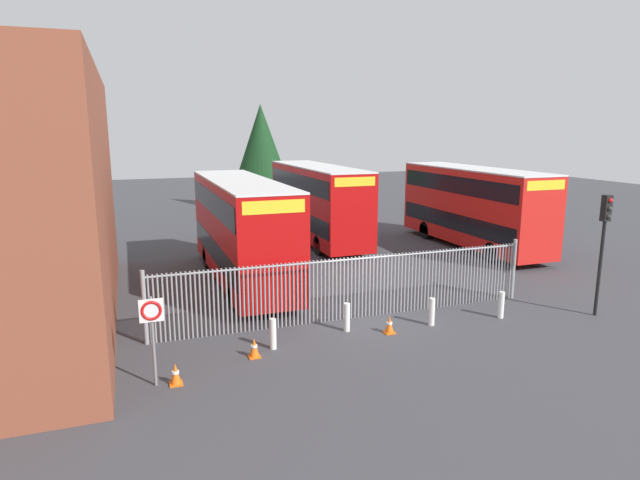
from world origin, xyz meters
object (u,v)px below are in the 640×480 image
Objects in this scene: bollard_center_front at (347,317)px; traffic_cone_by_gate at (389,325)px; bollard_near_right at (432,312)px; bollard_far_right at (501,305)px; speed_limit_sign_post at (152,321)px; traffic_light_kerbside at (604,233)px; traffic_cone_mid_forecourt at (176,374)px; bollard_near_left at (273,334)px; double_decker_bus_near_gate at (242,227)px; traffic_cone_near_kerb at (254,348)px; double_decker_bus_behind_fence_left at (318,200)px; double_decker_bus_behind_fence_right at (473,204)px.

bollard_center_front is 1.61× the size of traffic_cone_by_gate.
bollard_near_right and bollard_far_right have the same top height.
traffic_cone_by_gate is 0.25× the size of speed_limit_sign_post.
bollard_center_front is at bearing 173.22° from bollard_far_right.
traffic_cone_mid_forecourt is at bearing -178.43° from traffic_light_kerbside.
speed_limit_sign_post is at bearing -159.40° from bollard_near_left.
double_decker_bus_near_gate is 11.38× the size of bollard_near_left.
traffic_cone_mid_forecourt is (-5.62, -1.98, -0.19)m from bollard_center_front.
speed_limit_sign_post is (-0.49, 0.09, 1.49)m from traffic_cone_mid_forecourt.
traffic_cone_mid_forecourt is at bearing -156.77° from traffic_cone_near_kerb.
double_decker_bus_behind_fence_left is 11.38× the size of bollard_far_right.
double_decker_bus_near_gate is 9.07m from bollard_near_right.
bollard_near_right is (2.90, -0.47, 0.00)m from bollard_center_front.
bollard_near_left is 1.00× the size of bollard_far_right.
double_decker_bus_near_gate and double_decker_bus_behind_fence_left have the same top height.
traffic_cone_by_gate is (-2.67, -14.47, -2.13)m from double_decker_bus_behind_fence_left.
bollard_near_right is (-1.00, -14.31, -1.95)m from double_decker_bus_behind_fence_left.
bollard_near_right is at bearing 169.47° from traffic_light_kerbside.
traffic_light_kerbside is (11.56, -1.00, 2.51)m from bollard_near_left.
traffic_cone_near_kerb is (-14.72, -10.42, -2.13)m from double_decker_bus_behind_fence_right.
bollard_near_right is at bearing -56.55° from double_decker_bus_near_gate.
bollard_near_left is 8.21m from bollard_far_right.
double_decker_bus_behind_fence_right is at bearing 32.87° from speed_limit_sign_post.
double_decker_bus_behind_fence_left is at bearing 65.60° from bollard_near_left.
speed_limit_sign_post is (-2.79, -0.90, 1.49)m from traffic_cone_near_kerb.
double_decker_bus_behind_fence_right is 11.38× the size of bollard_far_right.
bollard_far_right is at bearing -120.03° from double_decker_bus_behind_fence_right.
bollard_near_right is 0.22× the size of traffic_light_kerbside.
double_decker_bus_behind_fence_left reaches higher than bollard_near_left.
bollard_far_right is 11.27m from traffic_cone_mid_forecourt.
bollard_near_right is 8.66m from traffic_cone_mid_forecourt.
bollard_near_left is 5.55m from bollard_near_right.
bollard_near_left is (-6.54, -14.43, -1.95)m from double_decker_bus_behind_fence_left.
bollard_far_right is 11.82m from speed_limit_sign_post.
double_decker_bus_near_gate is 13.84m from traffic_light_kerbside.
double_decker_bus_behind_fence_right is (7.50, -4.42, 0.00)m from double_decker_bus_behind_fence_left.
bollard_near_left is 0.22× the size of traffic_light_kerbside.
bollard_near_right reaches higher than traffic_cone_near_kerb.
traffic_light_kerbside is at bearing -4.93° from bollard_near_left.
traffic_cone_by_gate is (3.22, -7.56, -2.13)m from double_decker_bus_near_gate.
traffic_light_kerbside is at bearing -102.72° from double_decker_bus_behind_fence_right.
double_decker_bus_near_gate reaches higher than bollard_near_right.
traffic_cone_by_gate is 4.57m from traffic_cone_near_kerb.
traffic_cone_by_gate is (-4.34, 0.03, -0.19)m from bollard_far_right.
speed_limit_sign_post is at bearing -162.80° from bollard_center_front.
double_decker_bus_behind_fence_left is 14.73m from bollard_far_right.
traffic_cone_near_kerb is at bearing -163.34° from bollard_center_front.
traffic_cone_mid_forecourt is 14.79m from traffic_light_kerbside.
bollard_near_left is at bearing -178.75° from bollard_near_right.
double_decker_bus_behind_fence_left reaches higher than bollard_center_front.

